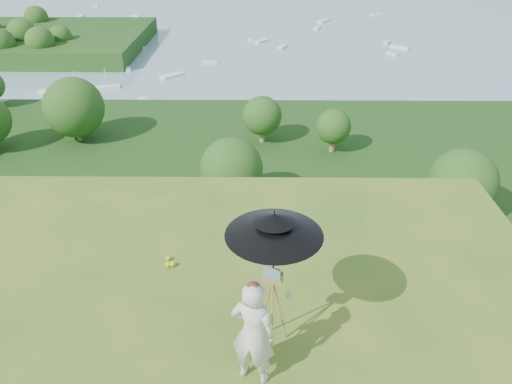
# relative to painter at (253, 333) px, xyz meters

# --- Properties ---
(forest_slope) EXTENTS (140.00, 56.00, 22.00)m
(forest_slope) POSITION_rel_painter_xyz_m (-2.06, 33.49, -29.78)
(forest_slope) COLOR #0E340E
(forest_slope) RESTS_ON bay_water
(shoreline_tier) EXTENTS (170.00, 28.00, 8.00)m
(shoreline_tier) POSITION_rel_painter_xyz_m (-2.06, 73.49, -36.78)
(shoreline_tier) COLOR slate
(shoreline_tier) RESTS_ON bay_water
(bay_water) EXTENTS (700.00, 700.00, 0.00)m
(bay_water) POSITION_rel_painter_xyz_m (-2.06, 238.49, -34.78)
(bay_water) COLOR #7498A6
(bay_water) RESTS_ON ground
(peninsula) EXTENTS (90.00, 60.00, 12.00)m
(peninsula) POSITION_rel_painter_xyz_m (-77.06, 153.49, -29.78)
(peninsula) COLOR #0E340E
(peninsula) RESTS_ON bay_water
(slope_trees) EXTENTS (110.00, 50.00, 6.00)m
(slope_trees) POSITION_rel_painter_xyz_m (-2.06, 33.49, -15.78)
(slope_trees) COLOR #285419
(slope_trees) RESTS_ON forest_slope
(harbor_town) EXTENTS (110.00, 22.00, 5.00)m
(harbor_town) POSITION_rel_painter_xyz_m (-2.06, 73.49, -30.28)
(harbor_town) COLOR silver
(harbor_town) RESTS_ON shoreline_tier
(moored_boats) EXTENTS (140.00, 140.00, 0.70)m
(moored_boats) POSITION_rel_painter_xyz_m (-14.56, 159.49, -34.43)
(moored_boats) COLOR white
(moored_boats) RESTS_ON bay_water
(painter) EXTENTS (0.66, 0.54, 1.56)m
(painter) POSITION_rel_painter_xyz_m (0.00, 0.00, 0.00)
(painter) COLOR beige
(painter) RESTS_ON ground
(field_easel) EXTENTS (0.66, 0.66, 1.39)m
(field_easel) POSITION_rel_painter_xyz_m (0.25, 0.56, -0.09)
(field_easel) COLOR olive
(field_easel) RESTS_ON ground
(sun_umbrella) EXTENTS (1.46, 1.46, 1.04)m
(sun_umbrella) POSITION_rel_painter_xyz_m (0.25, 0.59, 0.88)
(sun_umbrella) COLOR black
(sun_umbrella) RESTS_ON field_easel
(painter_cap) EXTENTS (0.22, 0.25, 0.10)m
(painter_cap) POSITION_rel_painter_xyz_m (0.00, 0.00, 0.74)
(painter_cap) COLOR #C66E6C
(painter_cap) RESTS_ON painter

